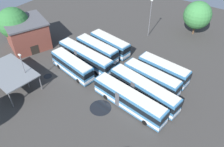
{
  "coord_description": "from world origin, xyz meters",
  "views": [
    {
      "loc": [
        20.08,
        -30.0,
        29.77
      ],
      "look_at": [
        0.0,
        -1.88,
        1.56
      ],
      "focal_mm": 36.55,
      "sensor_mm": 36.0,
      "label": 1
    }
  ],
  "objects_px": {
    "bus_row0_slot3": "(110,44)",
    "maintenance_shelter": "(9,72)",
    "depot_building": "(27,34)",
    "tree_northwest": "(197,15)",
    "lamp_post_by_building": "(150,17)",
    "bus_row1_slot1": "(143,89)",
    "bus_row0_slot1": "(85,57)",
    "bus_row1_slot3": "(163,70)",
    "tree_east_edge": "(14,23)",
    "bus_row1_slot2": "(152,78)",
    "bus_row0_slot2": "(97,49)",
    "bus_row1_slot0": "(129,99)",
    "bus_row0_slot0": "(72,66)"
  },
  "relations": [
    {
      "from": "bus_row1_slot2",
      "to": "depot_building",
      "type": "relative_size",
      "value": 0.98
    },
    {
      "from": "bus_row1_slot0",
      "to": "bus_row1_slot2",
      "type": "distance_m",
      "value": 7.2
    },
    {
      "from": "lamp_post_by_building",
      "to": "tree_east_edge",
      "type": "relative_size",
      "value": 1.03
    },
    {
      "from": "bus_row1_slot3",
      "to": "bus_row1_slot0",
      "type": "bearing_deg",
      "value": -96.73
    },
    {
      "from": "bus_row0_slot3",
      "to": "tree_east_edge",
      "type": "distance_m",
      "value": 22.83
    },
    {
      "from": "maintenance_shelter",
      "to": "lamp_post_by_building",
      "type": "xyz_separation_m",
      "value": [
        11.84,
        32.13,
        1.75
      ]
    },
    {
      "from": "bus_row0_slot2",
      "to": "lamp_post_by_building",
      "type": "xyz_separation_m",
      "value": [
        4.88,
        14.99,
        3.27
      ]
    },
    {
      "from": "lamp_post_by_building",
      "to": "tree_east_edge",
      "type": "distance_m",
      "value": 32.36
    },
    {
      "from": "bus_row1_slot3",
      "to": "tree_east_edge",
      "type": "bearing_deg",
      "value": -165.83
    },
    {
      "from": "depot_building",
      "to": "tree_northwest",
      "type": "distance_m",
      "value": 41.64
    },
    {
      "from": "bus_row1_slot0",
      "to": "tree_northwest",
      "type": "xyz_separation_m",
      "value": [
        -0.0,
        31.76,
        3.34
      ]
    },
    {
      "from": "bus_row0_slot3",
      "to": "maintenance_shelter",
      "type": "xyz_separation_m",
      "value": [
        -7.98,
        -20.62,
        1.52
      ]
    },
    {
      "from": "tree_northwest",
      "to": "bus_row0_slot1",
      "type": "bearing_deg",
      "value": -118.43
    },
    {
      "from": "bus_row0_slot1",
      "to": "lamp_post_by_building",
      "type": "relative_size",
      "value": 1.5
    },
    {
      "from": "bus_row1_slot0",
      "to": "lamp_post_by_building",
      "type": "relative_size",
      "value": 1.5
    },
    {
      "from": "tree_east_edge",
      "to": "bus_row0_slot2",
      "type": "bearing_deg",
      "value": 19.77
    },
    {
      "from": "bus_row1_slot0",
      "to": "bus_row0_slot0",
      "type": "bearing_deg",
      "value": 174.37
    },
    {
      "from": "bus_row0_slot1",
      "to": "bus_row1_slot1",
      "type": "height_order",
      "value": "same"
    },
    {
      "from": "bus_row1_slot3",
      "to": "tree_east_edge",
      "type": "height_order",
      "value": "tree_east_edge"
    },
    {
      "from": "depot_building",
      "to": "tree_east_edge",
      "type": "relative_size",
      "value": 1.28
    },
    {
      "from": "bus_row0_slot0",
      "to": "maintenance_shelter",
      "type": "relative_size",
      "value": 0.98
    },
    {
      "from": "bus_row1_slot0",
      "to": "lamp_post_by_building",
      "type": "bearing_deg",
      "value": 110.79
    },
    {
      "from": "bus_row0_slot2",
      "to": "bus_row1_slot0",
      "type": "relative_size",
      "value": 0.77
    },
    {
      "from": "bus_row0_slot3",
      "to": "tree_northwest",
      "type": "xyz_separation_m",
      "value": [
        12.97,
        19.28,
        3.35
      ]
    },
    {
      "from": "lamp_post_by_building",
      "to": "tree_east_edge",
      "type": "bearing_deg",
      "value": -137.59
    },
    {
      "from": "bus_row1_slot1",
      "to": "bus_row1_slot3",
      "type": "xyz_separation_m",
      "value": [
        0.46,
        7.2,
        -0.0
      ]
    },
    {
      "from": "tree_east_edge",
      "to": "bus_row0_slot0",
      "type": "bearing_deg",
      "value": -2.31
    },
    {
      "from": "bus_row0_slot2",
      "to": "tree_east_edge",
      "type": "bearing_deg",
      "value": -160.23
    },
    {
      "from": "bus_row0_slot1",
      "to": "depot_building",
      "type": "bearing_deg",
      "value": -172.04
    },
    {
      "from": "bus_row1_slot1",
      "to": "tree_east_edge",
      "type": "relative_size",
      "value": 1.55
    },
    {
      "from": "bus_row0_slot0",
      "to": "lamp_post_by_building",
      "type": "distance_m",
      "value": 23.41
    },
    {
      "from": "bus_row1_slot3",
      "to": "depot_building",
      "type": "distance_m",
      "value": 32.39
    },
    {
      "from": "lamp_post_by_building",
      "to": "bus_row1_slot1",
      "type": "bearing_deg",
      "value": -64.01
    },
    {
      "from": "tree_northwest",
      "to": "tree_east_edge",
      "type": "bearing_deg",
      "value": -138.12
    },
    {
      "from": "bus_row0_slot0",
      "to": "bus_row0_slot2",
      "type": "bearing_deg",
      "value": 87.11
    },
    {
      "from": "maintenance_shelter",
      "to": "lamp_post_by_building",
      "type": "height_order",
      "value": "lamp_post_by_building"
    },
    {
      "from": "bus_row0_slot2",
      "to": "bus_row1_slot1",
      "type": "height_order",
      "value": "same"
    },
    {
      "from": "bus_row1_slot1",
      "to": "bus_row0_slot2",
      "type": "bearing_deg",
      "value": 160.05
    },
    {
      "from": "bus_row0_slot0",
      "to": "tree_east_edge",
      "type": "distance_m",
      "value": 19.01
    },
    {
      "from": "bus_row0_slot0",
      "to": "maintenance_shelter",
      "type": "xyz_separation_m",
      "value": [
        -6.58,
        -9.56,
        1.52
      ]
    },
    {
      "from": "bus_row1_slot2",
      "to": "bus_row1_slot3",
      "type": "distance_m",
      "value": 3.71
    },
    {
      "from": "bus_row0_slot2",
      "to": "bus_row1_slot1",
      "type": "distance_m",
      "value": 15.75
    },
    {
      "from": "tree_northwest",
      "to": "tree_east_edge",
      "type": "xyz_separation_m",
      "value": [
        -33.0,
        -29.59,
        0.34
      ]
    },
    {
      "from": "bus_row0_slot1",
      "to": "bus_row0_slot2",
      "type": "relative_size",
      "value": 1.3
    },
    {
      "from": "bus_row0_slot0",
      "to": "bus_row1_slot2",
      "type": "xyz_separation_m",
      "value": [
        14.98,
        5.75,
        0.0
      ]
    },
    {
      "from": "bus_row0_slot0",
      "to": "bus_row0_slot3",
      "type": "bearing_deg",
      "value": 82.78
    },
    {
      "from": "bus_row1_slot2",
      "to": "depot_building",
      "type": "bearing_deg",
      "value": -172.47
    },
    {
      "from": "bus_row0_slot2",
      "to": "tree_northwest",
      "type": "xyz_separation_m",
      "value": [
        13.99,
        22.76,
        3.35
      ]
    },
    {
      "from": "bus_row1_slot0",
      "to": "tree_northwest",
      "type": "distance_m",
      "value": 31.93
    },
    {
      "from": "tree_east_edge",
      "to": "lamp_post_by_building",
      "type": "bearing_deg",
      "value": 42.41
    }
  ]
}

